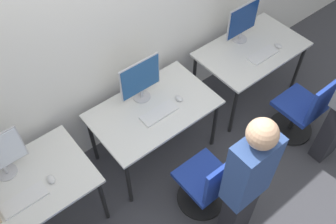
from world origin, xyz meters
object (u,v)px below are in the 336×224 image
mouse_center (179,98)px  person_center (246,184)px  office_chair_center (208,184)px  keyboard_left (24,200)px  keyboard_right (263,55)px  mouse_left (51,179)px  office_chair_right (302,112)px  monitor_right (243,22)px  mouse_right (278,46)px  keyboard_center (159,113)px  monitor_center (140,79)px

mouse_center → person_center: size_ratio=0.06×
office_chair_center → keyboard_left: bearing=153.9°
office_chair_center → keyboard_right: (1.36, 0.64, 0.37)m
mouse_left → mouse_center: bearing=0.9°
mouse_center → office_chair_right: office_chair_right is taller
keyboard_left → office_chair_right: (2.75, -0.67, -0.37)m
monitor_right → mouse_right: bearing=-56.6°
person_center → office_chair_right: (1.37, 0.37, -0.53)m
mouse_right → keyboard_left: bearing=179.2°
keyboard_left → monitor_right: bearing=6.6°
keyboard_left → mouse_right: 2.97m
office_chair_center → office_chair_right: (1.37, 0.01, 0.00)m
mouse_left → keyboard_center: size_ratio=0.25×
mouse_center → monitor_right: 1.16m
keyboard_left → office_chair_center: size_ratio=0.41×
keyboard_center → mouse_right: bearing=-2.6°
keyboard_left → person_center: bearing=-37.1°
mouse_left → office_chair_right: (2.50, -0.70, -0.38)m
mouse_left → office_chair_right: 2.62m
keyboard_right → monitor_right: bearing=90.0°
mouse_left → mouse_right: same height
office_chair_center → person_center: person_center is taller
monitor_center → person_center: 1.35m
keyboard_center → monitor_center: bearing=90.0°
keyboard_right → office_chair_right: bearing=-88.9°
mouse_center → keyboard_center: bearing=-175.1°
mouse_center → person_center: bearing=-103.1°
office_chair_center → monitor_right: size_ratio=1.94×
keyboard_right → mouse_right: (0.24, -0.01, 0.01)m
office_chair_center → person_center: bearing=-90.0°
monitor_center → keyboard_right: (1.37, -0.34, -0.23)m
monitor_center → monitor_right: (1.37, 0.01, 0.00)m
keyboard_center → mouse_center: (0.26, 0.02, 0.01)m
monitor_right → keyboard_left: bearing=-173.4°
mouse_left → monitor_right: (2.48, 0.29, 0.23)m
monitor_center → office_chair_right: bearing=-35.2°
mouse_center → monitor_right: size_ratio=0.20×
keyboard_left → keyboard_right: same height
keyboard_right → keyboard_center: bearing=177.4°
person_center → monitor_center: bearing=90.3°
keyboard_left → mouse_center: 1.63m
keyboard_center → monitor_right: (1.37, 0.29, 0.23)m
keyboard_left → person_center: size_ratio=0.22×
mouse_left → office_chair_center: (1.12, -0.70, -0.38)m
mouse_right → office_chair_center: bearing=-158.4°
office_chair_center → mouse_left: bearing=147.9°
keyboard_right → office_chair_center: bearing=-154.8°
office_chair_center → monitor_right: monitor_right is taller
office_chair_right → monitor_right: bearing=90.7°
keyboard_left → office_chair_center: office_chair_center is taller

